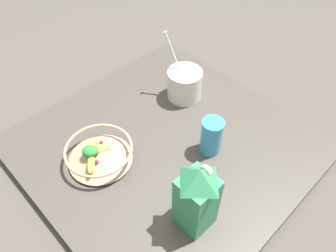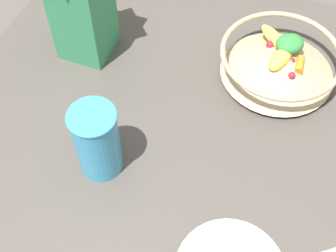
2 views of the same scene
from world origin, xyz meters
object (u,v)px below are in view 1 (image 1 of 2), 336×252
Objects in this scene: fruit_bowl at (99,153)px; yogurt_tub at (185,83)px; milk_carton at (197,197)px; drinking_cup at (211,136)px.

fruit_bowl is 0.45m from yogurt_tub.
drinking_cup is at bearing -58.72° from milk_carton.
fruit_bowl is at bearing 93.95° from yogurt_tub.
yogurt_tub is at bearing -43.10° from milk_carton.
drinking_cup is at bearing -126.77° from fruit_bowl.
milk_carton reaches higher than fruit_bowl.
yogurt_tub is (0.03, -0.45, 0.03)m from fruit_bowl.
fruit_bowl is 0.89× the size of milk_carton.
yogurt_tub reaches higher than milk_carton.
fruit_bowl is at bearing 53.23° from drinking_cup.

